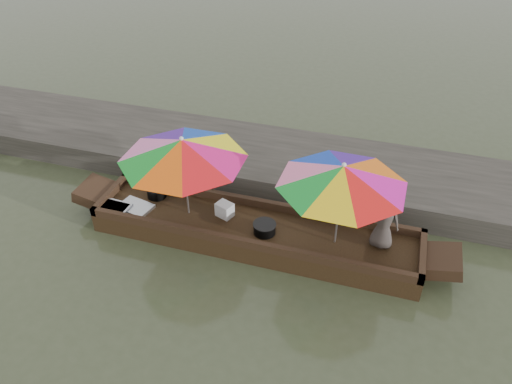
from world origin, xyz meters
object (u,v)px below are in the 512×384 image
(cooking_pot, at_px, (157,192))
(supply_bag, at_px, (225,210))
(charcoal_grill, at_px, (264,229))
(boat_hull, at_px, (254,233))
(umbrella_bow, at_px, (185,177))
(tray_crayfish, at_px, (113,208))
(tray_scallop, at_px, (135,207))
(vendor, at_px, (384,221))
(umbrella_stern, at_px, (339,205))

(cooking_pot, xyz_separation_m, supply_bag, (1.41, -0.17, 0.04))
(charcoal_grill, bearing_deg, boat_hull, 150.70)
(umbrella_bow, bearing_deg, charcoal_grill, -4.86)
(cooking_pot, bearing_deg, tray_crayfish, -131.71)
(tray_scallop, xyz_separation_m, supply_bag, (1.61, 0.29, 0.10))
(boat_hull, height_order, vendor, vendor)
(boat_hull, relative_size, supply_bag, 20.35)
(supply_bag, xyz_separation_m, vendor, (2.71, 0.03, 0.37))
(vendor, xyz_separation_m, umbrella_stern, (-0.72, -0.14, 0.28))
(cooking_pot, height_order, charcoal_grill, cooking_pot)
(tray_crayfish, relative_size, supply_bag, 2.13)
(supply_bag, bearing_deg, umbrella_bow, -170.02)
(tray_crayfish, bearing_deg, umbrella_stern, 5.01)
(boat_hull, height_order, charcoal_grill, charcoal_grill)
(boat_hull, distance_m, umbrella_stern, 1.69)
(charcoal_grill, height_order, vendor, vendor)
(tray_crayfish, height_order, charcoal_grill, charcoal_grill)
(cooking_pot, height_order, tray_scallop, cooking_pot)
(boat_hull, distance_m, charcoal_grill, 0.36)
(supply_bag, bearing_deg, tray_scallop, -169.95)
(boat_hull, bearing_deg, supply_bag, 168.95)
(boat_hull, xyz_separation_m, vendor, (2.13, 0.14, 0.67))
(charcoal_grill, relative_size, umbrella_stern, 0.18)
(tray_scallop, distance_m, supply_bag, 1.64)
(tray_crayfish, xyz_separation_m, charcoal_grill, (2.77, 0.22, 0.04))
(tray_crayfish, distance_m, umbrella_stern, 4.03)
(vendor, bearing_deg, cooking_pot, -0.03)
(supply_bag, distance_m, umbrella_bow, 0.92)
(tray_scallop, height_order, vendor, vendor)
(tray_scallop, bearing_deg, cooking_pot, 65.54)
(tray_scallop, bearing_deg, vendor, 4.20)
(tray_scallop, xyz_separation_m, umbrella_stern, (3.60, 0.17, 0.74))
(vendor, height_order, umbrella_stern, umbrella_stern)
(tray_crayfish, distance_m, umbrella_bow, 1.55)
(boat_hull, xyz_separation_m, charcoal_grill, (0.22, -0.12, 0.26))
(umbrella_stern, bearing_deg, cooking_pot, 175.27)
(cooking_pot, bearing_deg, boat_hull, -8.03)
(charcoal_grill, distance_m, umbrella_bow, 1.61)
(tray_crayfish, height_order, umbrella_bow, umbrella_bow)
(boat_hull, height_order, cooking_pot, cooking_pot)
(cooking_pot, distance_m, umbrella_bow, 1.06)
(boat_hull, bearing_deg, umbrella_stern, 0.00)
(boat_hull, relative_size, tray_scallop, 9.55)
(boat_hull, distance_m, tray_scallop, 2.21)
(supply_bag, bearing_deg, vendor, 0.66)
(tray_crayfish, relative_size, charcoal_grill, 1.60)
(umbrella_bow, bearing_deg, tray_scallop, -169.91)
(umbrella_bow, bearing_deg, cooking_pot, 159.79)
(tray_crayfish, relative_size, umbrella_bow, 0.28)
(charcoal_grill, xyz_separation_m, vendor, (1.91, 0.27, 0.41))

